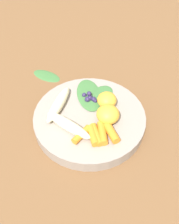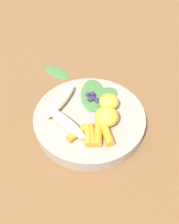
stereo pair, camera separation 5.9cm
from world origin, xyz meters
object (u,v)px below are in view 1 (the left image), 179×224
Objects in this scene: bowl at (90,119)px; kale_leaf_stray at (47,75)px; banana_peeled_left at (68,125)px; banana_peeled_right at (59,104)px; orange_segment_near at (107,100)px.

bowl is 0.23m from kale_leaf_stray.
banana_peeled_right is at bearing 148.57° from banana_peeled_left.
bowl is at bearing 77.34° from banana_peeled_left.
bowl reaches higher than kale_leaf_stray.
banana_peeled_right is (-0.07, -0.02, 0.00)m from banana_peeled_left.
orange_segment_near reaches higher than banana_peeled_left.
kale_leaf_stray is at bearing -137.50° from orange_segment_near.
kale_leaf_stray is at bearing -151.07° from bowl.
banana_peeled_left is (0.04, -0.05, 0.03)m from bowl.
banana_peeled_right is 0.18m from kale_leaf_stray.
kale_leaf_stray is (-0.24, -0.06, -0.04)m from banana_peeled_left.
orange_segment_near reaches higher than kale_leaf_stray.
banana_peeled_right reaches higher than bowl.
banana_peeled_right is 0.12m from orange_segment_near.
banana_peeled_left reaches higher than kale_leaf_stray.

